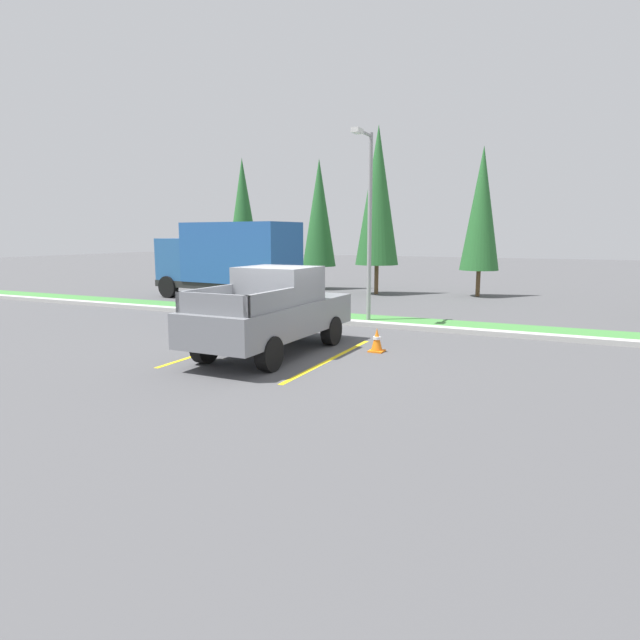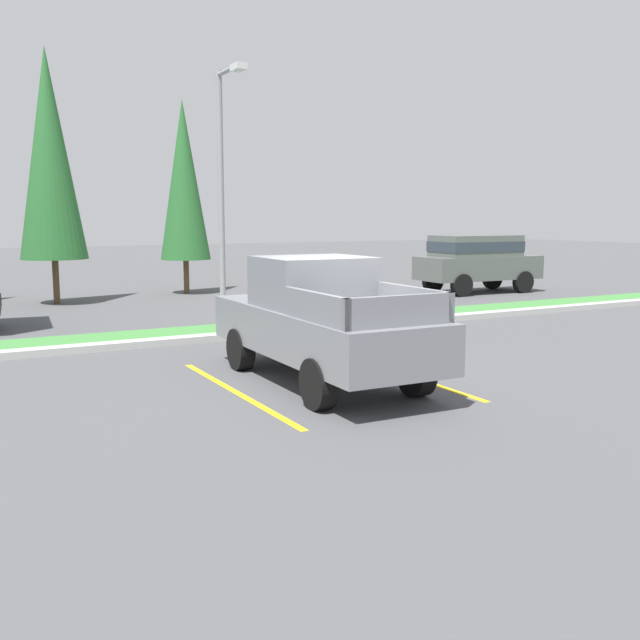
# 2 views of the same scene
# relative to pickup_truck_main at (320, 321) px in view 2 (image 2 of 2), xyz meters

# --- Properties ---
(ground_plane) EXTENTS (120.00, 120.00, 0.00)m
(ground_plane) POSITION_rel_pickup_truck_main_xyz_m (0.35, -0.31, -1.04)
(ground_plane) COLOR #4C4C4F
(parking_line_near) EXTENTS (0.12, 4.80, 0.01)m
(parking_line_near) POSITION_rel_pickup_truck_main_xyz_m (-1.55, -0.05, -1.04)
(parking_line_near) COLOR yellow
(parking_line_near) RESTS_ON ground
(parking_line_far) EXTENTS (0.12, 4.80, 0.01)m
(parking_line_far) POSITION_rel_pickup_truck_main_xyz_m (1.55, -0.05, -1.04)
(parking_line_far) COLOR yellow
(parking_line_far) RESTS_ON ground
(curb_strip) EXTENTS (56.00, 0.40, 0.15)m
(curb_strip) POSITION_rel_pickup_truck_main_xyz_m (0.35, 4.69, -0.97)
(curb_strip) COLOR #B2B2AD
(curb_strip) RESTS_ON ground
(grass_median) EXTENTS (56.00, 1.80, 0.06)m
(grass_median) POSITION_rel_pickup_truck_main_xyz_m (0.35, 5.79, -1.01)
(grass_median) COLOR #42843D
(grass_median) RESTS_ON ground
(pickup_truck_main) EXTENTS (2.05, 5.26, 2.10)m
(pickup_truck_main) POSITION_rel_pickup_truck_main_xyz_m (0.00, 0.00, 0.00)
(pickup_truck_main) COLOR black
(pickup_truck_main) RESTS_ON ground
(suv_distant) EXTENTS (4.65, 2.06, 2.10)m
(suv_distant) POSITION_rel_pickup_truck_main_xyz_m (11.94, 9.95, 0.20)
(suv_distant) COLOR black
(suv_distant) RESTS_ON ground
(street_light) EXTENTS (0.24, 1.49, 6.08)m
(street_light) POSITION_rel_pickup_truck_main_xyz_m (0.40, 5.42, 2.54)
(street_light) COLOR gray
(street_light) RESTS_ON ground
(cypress_tree_center) EXTENTS (2.07, 2.07, 7.98)m
(cypress_tree_center) POSITION_rel_pickup_truck_main_xyz_m (-2.17, 13.70, 3.66)
(cypress_tree_center) COLOR brown
(cypress_tree_center) RESTS_ON ground
(cypress_tree_right_inner) EXTENTS (1.79, 1.79, 6.88)m
(cypress_tree_right_inner) POSITION_rel_pickup_truck_main_xyz_m (2.49, 14.77, 3.01)
(cypress_tree_right_inner) COLOR brown
(cypress_tree_right_inner) RESTS_ON ground
(traffic_cone) EXTENTS (0.36, 0.36, 0.60)m
(traffic_cone) POSITION_rel_pickup_truck_main_xyz_m (2.24, 1.19, -0.75)
(traffic_cone) COLOR orange
(traffic_cone) RESTS_ON ground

